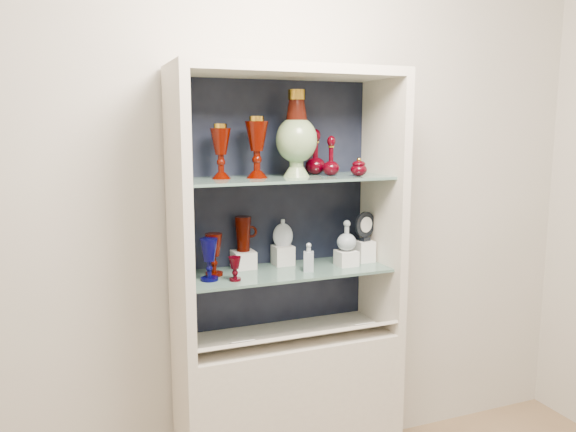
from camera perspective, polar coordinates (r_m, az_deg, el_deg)
name	(u,v)px	position (r m, az deg, el deg)	size (l,w,h in m)	color
wall_back	(271,188)	(2.66, -1.74, 2.83)	(3.50, 0.02, 2.80)	beige
cabinet_base	(288,411)	(2.77, 0.00, -19.24)	(1.00, 0.40, 0.75)	beige
cabinet_back_panel	(273,205)	(2.64, -1.51, 1.15)	(0.98, 0.02, 1.15)	black
cabinet_side_left	(179,217)	(2.33, -11.02, -0.08)	(0.04, 0.40, 1.15)	beige
cabinet_side_right	(383,205)	(2.68, 9.60, 1.13)	(0.04, 0.40, 1.15)	beige
cabinet_top_cap	(288,71)	(2.45, 0.00, 14.47)	(1.00, 0.40, 0.04)	beige
shelf_lower	(286,271)	(2.54, -0.17, -5.64)	(0.92, 0.34, 0.01)	slate
shelf_upper	(286,179)	(2.47, -0.17, 3.83)	(0.92, 0.34, 0.01)	slate
label_ledge	(297,337)	(2.51, 0.94, -12.19)	(0.92, 0.18, 0.01)	beige
label_card_0	(362,324)	(2.63, 7.49, -10.86)	(0.10, 0.07, 0.00)	white
label_card_1	(241,342)	(2.42, -4.78, -12.63)	(0.10, 0.07, 0.00)	white
pedestal_lamp_left	(221,151)	(2.40, -6.85, 6.53)	(0.09, 0.09, 0.23)	#430800
pedestal_lamp_right	(257,147)	(2.43, -3.19, 6.98)	(0.10, 0.10, 0.26)	#430800
enamel_urn	(296,134)	(2.48, 0.87, 8.36)	(0.18, 0.18, 0.38)	#0A4A1E
ruby_decanter_a	(331,153)	(2.54, 4.40, 6.36)	(0.08, 0.08, 0.20)	#3E0008
ruby_decanter_b	(315,151)	(2.60, 2.80, 6.66)	(0.09, 0.09, 0.22)	#3E0008
lidded_bowl	(359,167)	(2.53, 7.20, 4.99)	(0.08, 0.08, 0.08)	#3E0008
cobalt_goblet	(209,260)	(2.38, -8.02, -4.41)	(0.08, 0.08, 0.18)	#04033B
ruby_goblet_tall	(214,255)	(2.45, -7.54, -3.91)	(0.08, 0.08, 0.18)	#430800
ruby_goblet_small	(235,269)	(2.37, -5.40, -5.36)	(0.05, 0.05, 0.10)	#3E0008
riser_ruby_pitcher	(243,260)	(2.57, -4.55, -4.43)	(0.10, 0.10, 0.08)	silver
ruby_pitcher	(243,234)	(2.55, -4.58, -1.82)	(0.12, 0.08, 0.16)	#430800
clear_square_bottle	(309,257)	(2.51, 2.11, -4.19)	(0.05, 0.05, 0.13)	#92A2AB
riser_flat_flask	(283,255)	(2.63, -0.53, -4.00)	(0.09, 0.09, 0.09)	silver
flat_flask	(283,232)	(2.61, -0.53, -1.65)	(0.09, 0.04, 0.13)	#B3BEC7
riser_clear_round_decanter	(346,258)	(2.63, 5.94, -4.26)	(0.09, 0.09, 0.07)	silver
clear_round_decanter	(347,236)	(2.61, 5.98, -2.06)	(0.09, 0.09, 0.14)	#92A2AB
riser_cameo_medallion	(365,251)	(2.71, 7.78, -3.55)	(0.08, 0.08, 0.10)	silver
cameo_medallion	(365,226)	(2.69, 7.84, -1.00)	(0.12, 0.04, 0.15)	black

